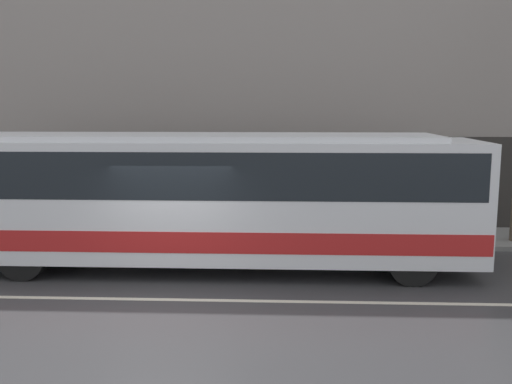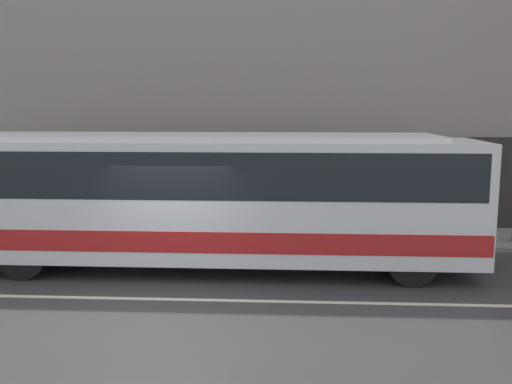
{
  "view_description": "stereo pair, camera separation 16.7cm",
  "coord_description": "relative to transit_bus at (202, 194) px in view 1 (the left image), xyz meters",
  "views": [
    {
      "loc": [
        2.25,
        -10.48,
        3.74
      ],
      "look_at": [
        1.68,
        2.18,
        1.78
      ],
      "focal_mm": 40.0,
      "sensor_mm": 36.0,
      "label": 1
    },
    {
      "loc": [
        2.41,
        -10.47,
        3.74
      ],
      "look_at": [
        1.68,
        2.18,
        1.78
      ],
      "focal_mm": 40.0,
      "sensor_mm": 36.0,
      "label": 2
    }
  ],
  "objects": [
    {
      "name": "ground_plane",
      "position": [
        -0.46,
        -2.18,
        -1.74
      ],
      "size": [
        60.0,
        60.0,
        0.0
      ],
      "primitive_type": "plane",
      "color": "#38383A"
    },
    {
      "name": "lane_stripe",
      "position": [
        -0.46,
        -2.18,
        -1.73
      ],
      "size": [
        54.0,
        0.14,
        0.01
      ],
      "color": "beige",
      "rests_on": "ground_plane"
    },
    {
      "name": "building_facade",
      "position": [
        -0.46,
        4.36,
        4.51
      ],
      "size": [
        60.0,
        0.35,
        12.92
      ],
      "color": "gray",
      "rests_on": "ground_plane"
    },
    {
      "name": "sidewalk",
      "position": [
        -0.46,
        3.02,
        -1.67
      ],
      "size": [
        60.0,
        2.4,
        0.13
      ],
      "color": "gray",
      "rests_on": "ground_plane"
    },
    {
      "name": "transit_bus",
      "position": [
        0.0,
        0.0,
        0.0
      ],
      "size": [
        12.29,
        2.48,
        3.08
      ],
      "color": "silver",
      "rests_on": "ground_plane"
    }
  ]
}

